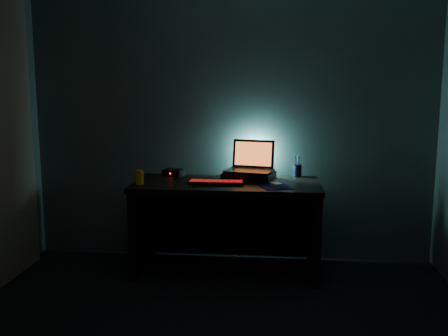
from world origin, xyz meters
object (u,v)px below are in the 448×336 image
object	(u,v)px
laptop	(251,164)
keyboard	(216,182)
pen_cup	(297,171)
juice_glass	(139,177)
router	(174,172)
mouse	(276,185)

from	to	relation	value
laptop	keyboard	xyz separation A→B (m)	(-0.26, -0.28, -0.11)
pen_cup	juice_glass	size ratio (longest dim) A/B	0.93
pen_cup	router	size ratio (longest dim) A/B	0.55
mouse	pen_cup	size ratio (longest dim) A/B	0.95
mouse	router	xyz separation A→B (m)	(-0.88, 0.45, 0.01)
juice_glass	router	xyz separation A→B (m)	(0.19, 0.42, -0.03)
mouse	pen_cup	bearing A→B (deg)	45.79
mouse	juice_glass	xyz separation A→B (m)	(-1.08, 0.03, 0.04)
laptop	router	world-z (taller)	laptop
laptop	router	bearing A→B (deg)	-172.40
laptop	pen_cup	world-z (taller)	laptop
mouse	pen_cup	distance (m)	0.52
pen_cup	router	world-z (taller)	pen_cup
keyboard	pen_cup	bearing A→B (deg)	29.96
laptop	pen_cup	distance (m)	0.41
router	juice_glass	bearing A→B (deg)	-99.23
juice_glass	router	size ratio (longest dim) A/B	0.59
keyboard	pen_cup	size ratio (longest dim) A/B	4.16
keyboard	juice_glass	xyz separation A→B (m)	(-0.60, -0.07, 0.04)
juice_glass	router	bearing A→B (deg)	65.33
router	mouse	bearing A→B (deg)	-11.37
router	pen_cup	bearing A→B (deg)	17.41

